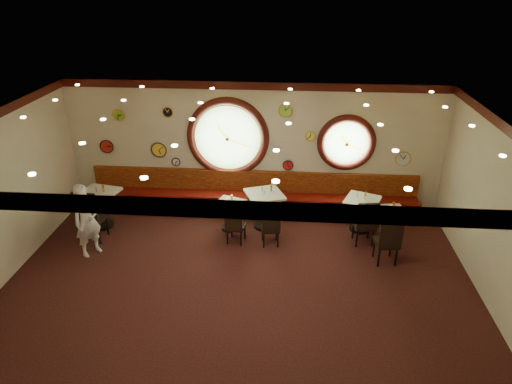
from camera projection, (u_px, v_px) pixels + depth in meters
name	position (u px, v px, depth m)	size (l,w,h in m)	color
floor	(240.00, 278.00, 8.95)	(9.00, 6.00, 0.00)	black
ceiling	(237.00, 120.00, 7.55)	(9.00, 6.00, 0.02)	#B08831
wall_back	(253.00, 148.00, 10.94)	(9.00, 0.02, 3.20)	beige
wall_front	(211.00, 320.00, 5.56)	(9.00, 0.02, 3.20)	beige
wall_left	(1.00, 197.00, 8.57)	(0.02, 6.00, 3.20)	beige
wall_right	(496.00, 215.00, 7.93)	(0.02, 6.00, 3.20)	beige
molding_back	(253.00, 86.00, 10.23)	(9.00, 0.10, 0.18)	#3B0F0A
molding_front	(206.00, 208.00, 4.95)	(9.00, 0.10, 0.18)	#3B0F0A
banquette_base	(252.00, 209.00, 11.34)	(8.00, 0.55, 0.20)	black
banquette_seat	(252.00, 200.00, 11.24)	(8.00, 0.55, 0.30)	#5B0C07
banquette_back	(253.00, 181.00, 11.26)	(8.00, 0.10, 0.55)	#640807
porthole_left_glass	(228.00, 138.00, 10.87)	(1.66, 1.66, 0.02)	#9BD580
porthole_left_frame	(228.00, 138.00, 10.85)	(1.98, 1.98, 0.18)	#3B0F0A
porthole_left_ring	(228.00, 138.00, 10.83)	(1.61, 1.61, 0.03)	gold
porthole_right_glass	(346.00, 143.00, 10.69)	(1.10, 1.10, 0.02)	#9BD580
porthole_right_frame	(346.00, 143.00, 10.68)	(1.38, 1.38, 0.18)	#3B0F0A
porthole_right_ring	(347.00, 143.00, 10.65)	(1.09, 1.09, 0.03)	gold
wall_clock_0	(107.00, 146.00, 11.18)	(0.32, 0.32, 0.03)	red
wall_clock_1	(176.00, 162.00, 11.21)	(0.20, 0.20, 0.03)	white
wall_clock_2	(159.00, 150.00, 11.11)	(0.36, 0.36, 0.03)	yellow
wall_clock_3	(403.00, 159.00, 10.72)	(0.34, 0.34, 0.03)	white
wall_clock_4	(119.00, 115.00, 10.80)	(0.26, 0.26, 0.03)	#7FBF26
wall_clock_5	(310.00, 136.00, 10.65)	(0.22, 0.22, 0.03)	#FEFB54
wall_clock_6	(285.00, 110.00, 10.43)	(0.30, 0.30, 0.03)	#97DD45
wall_clock_7	(288.00, 165.00, 11.02)	(0.24, 0.24, 0.03)	red
wall_clock_8	(168.00, 112.00, 10.67)	(0.24, 0.24, 0.03)	black
table_a	(100.00, 205.00, 10.53)	(0.95, 0.95, 0.89)	black
table_b	(230.00, 212.00, 10.48)	(0.79, 0.79, 0.68)	black
table_c	(264.00, 206.00, 10.51)	(1.03, 1.03, 0.87)	black
table_d	(361.00, 211.00, 10.40)	(0.94, 0.94, 0.80)	black
table_e	(389.00, 220.00, 10.16)	(0.69, 0.69, 0.68)	black
chair_a	(89.00, 213.00, 9.87)	(0.55, 0.55, 0.77)	black
chair_b	(235.00, 222.00, 9.85)	(0.45, 0.45, 0.58)	black
chair_c	(271.00, 224.00, 9.77)	(0.45, 0.45, 0.58)	black
chair_d	(366.00, 220.00, 9.78)	(0.50, 0.50, 0.66)	black
chair_e	(389.00, 238.00, 9.11)	(0.51, 0.51, 0.67)	black
condiment_a_salt	(96.00, 189.00, 10.44)	(0.03, 0.03, 0.09)	silver
condiment_b_salt	(228.00, 200.00, 10.34)	(0.04, 0.04, 0.11)	silver
condiment_c_salt	(262.00, 190.00, 10.44)	(0.04, 0.04, 0.10)	silver
condiment_d_salt	(357.00, 195.00, 10.36)	(0.03, 0.03, 0.09)	silver
condiment_a_pepper	(97.00, 190.00, 10.38)	(0.03, 0.03, 0.09)	silver
condiment_b_pepper	(228.00, 202.00, 10.30)	(0.04, 0.04, 0.10)	silver
condiment_c_pepper	(264.00, 193.00, 10.30)	(0.03, 0.03, 0.09)	silver
condiment_d_pepper	(365.00, 198.00, 10.21)	(0.04, 0.04, 0.11)	silver
condiment_a_bottle	(103.00, 189.00, 10.37)	(0.05, 0.05, 0.16)	gold
condiment_b_bottle	(232.00, 198.00, 10.40)	(0.05, 0.05, 0.16)	gold
condiment_c_bottle	(271.00, 188.00, 10.45)	(0.04, 0.04, 0.14)	#C57B2E
condiment_d_bottle	(365.00, 195.00, 10.26)	(0.06, 0.06, 0.18)	gold
condiment_e_salt	(386.00, 207.00, 10.07)	(0.03, 0.03, 0.09)	silver
condiment_e_pepper	(392.00, 207.00, 10.04)	(0.04, 0.04, 0.11)	silver
condiment_e_bottle	(394.00, 206.00, 10.04)	(0.06, 0.06, 0.18)	gold
waiter	(87.00, 220.00, 9.40)	(0.58, 0.38, 1.60)	white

